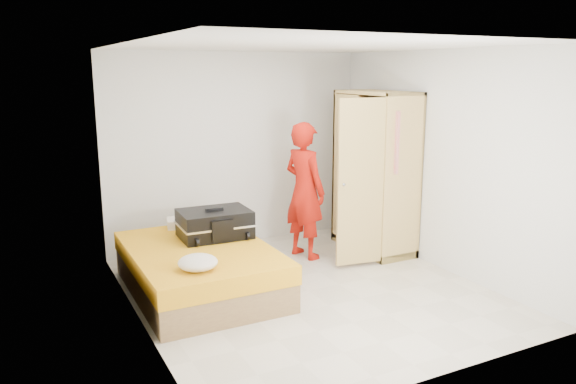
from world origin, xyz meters
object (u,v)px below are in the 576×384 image
round_cushion (198,262)px  wardrobe (374,177)px  person (305,191)px  bed (200,269)px  suitcase (215,224)px

round_cushion → wardrobe: bearing=19.9°
wardrobe → person: 0.95m
person → wardrobe: bearing=-117.5°
person → round_cushion: (-1.80, -1.18, -0.30)m
bed → person: (1.58, 0.52, 0.62)m
wardrobe → bed: bearing=-172.4°
bed → wardrobe: (2.50, 0.34, 0.75)m
suitcase → wardrobe: bearing=3.5°
bed → suitcase: (0.28, 0.29, 0.40)m
suitcase → bed: bearing=-132.4°
wardrobe → suitcase: size_ratio=2.56×
person → round_cushion: bearing=107.1°
bed → round_cushion: round_cushion is taller
person → round_cushion: size_ratio=4.58×
wardrobe → round_cushion: 2.93m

